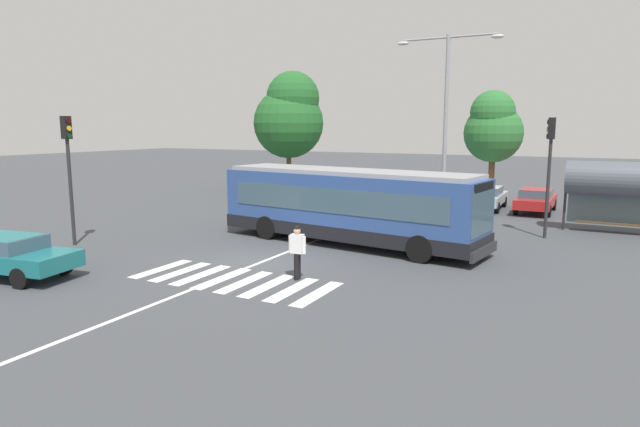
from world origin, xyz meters
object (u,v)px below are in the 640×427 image
twin_arm_street_lamp (446,108)px  background_tree_right (493,127)px  parked_car_blue (441,194)px  parked_car_silver (486,196)px  foreground_sedan (7,254)px  traffic_light_near_corner (69,160)px  parked_car_champagne (356,189)px  background_tree_left (290,116)px  parked_car_red (536,199)px  bus_stop_shelter (624,181)px  pedestrian_crossing_street (297,249)px  traffic_light_far_corner (550,159)px  parked_car_teal (395,191)px  city_transit_bus (348,206)px

twin_arm_street_lamp → background_tree_right: twin_arm_street_lamp is taller
parked_car_blue → parked_car_silver: (2.74, -0.09, 0.00)m
foreground_sedan → traffic_light_near_corner: (-2.28, 4.24, 2.69)m
parked_car_champagne → background_tree_left: background_tree_left is taller
parked_car_blue → parked_car_red: size_ratio=1.01×
foreground_sedan → bus_stop_shelter: (17.52, 17.16, 1.65)m
traffic_light_near_corner → background_tree_left: size_ratio=0.59×
pedestrian_crossing_street → twin_arm_street_lamp: twin_arm_street_lamp is taller
foreground_sedan → traffic_light_far_corner: size_ratio=0.91×
parked_car_teal → parked_car_blue: size_ratio=0.99×
twin_arm_street_lamp → background_tree_right: bearing=77.8°
parked_car_champagne → parked_car_silver: 8.29m
city_transit_bus → parked_car_teal: size_ratio=2.56×
parked_car_champagne → foreground_sedan: bearing=-96.4°
city_transit_bus → pedestrian_crossing_street: city_transit_bus is taller
parked_car_champagne → parked_car_red: bearing=0.8°
parked_car_champagne → traffic_light_far_corner: 14.38m
parked_car_champagne → parked_car_red: (10.99, 0.15, 0.00)m
city_transit_bus → traffic_light_far_corner: bearing=35.5°
background_tree_left → parked_car_red: bearing=-7.2°
foreground_sedan → city_transit_bus: bearing=51.9°
traffic_light_near_corner → background_tree_left: (-1.61, 19.98, 2.13)m
parked_car_champagne → traffic_light_near_corner: 18.47m
foreground_sedan → parked_car_silver: size_ratio=1.04×
parked_car_teal → parked_car_silver: same height
parked_car_teal → background_tree_left: background_tree_left is taller
parked_car_red → bus_stop_shelter: 6.55m
parked_car_silver → twin_arm_street_lamp: size_ratio=0.49×
parked_car_blue → bus_stop_shelter: bearing=-27.5°
traffic_light_near_corner → parked_car_red: bearing=48.5°
parked_car_champagne → traffic_light_near_corner: traffic_light_near_corner is taller
background_tree_left → background_tree_right: size_ratio=1.27×
parked_car_silver → parked_car_red: 2.71m
parked_car_red → twin_arm_street_lamp: (-3.97, -5.03, 4.96)m
traffic_light_far_corner → bus_stop_shelter: bearing=40.7°
parked_car_teal → parked_car_blue: (2.93, -0.07, 0.00)m
parked_car_blue → parked_car_silver: same height
parked_car_teal → traffic_light_near_corner: bearing=-112.3°
city_transit_bus → pedestrian_crossing_street: size_ratio=6.75×
parked_car_red → traffic_light_near_corner: size_ratio=0.87×
parked_car_teal → traffic_light_far_corner: (9.53, -7.50, 2.67)m
bus_stop_shelter → parked_car_champagne: bearing=162.6°
twin_arm_street_lamp → background_tree_right: (1.29, 5.95, -0.98)m
parked_car_teal → background_tree_right: (5.69, 0.78, 3.98)m
parked_car_silver → parked_car_red: bearing=0.5°
parked_car_red → traffic_light_far_corner: 7.92m
parked_car_red → city_transit_bus: bearing=-115.5°
foreground_sedan → bus_stop_shelter: 24.58m
city_transit_bus → parked_car_red: bearing=64.5°
twin_arm_street_lamp → parked_car_red: bearing=51.7°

